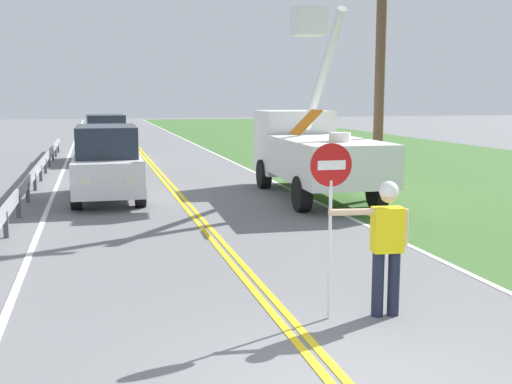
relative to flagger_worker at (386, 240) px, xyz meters
The scene contains 12 objects.
grass_verge_right 20.57m from the flagger_worker, 60.06° to the left, with size 16.00×110.00×0.01m, color #3D662D.
centerline_yellow_left 17.89m from the flagger_worker, 94.61° to the left, with size 0.11×110.00×0.01m, color yellow.
centerline_yellow_right 17.88m from the flagger_worker, 94.04° to the left, with size 0.11×110.00×0.01m, color yellow.
edge_line_right 17.97m from the flagger_worker, 82.78° to the left, with size 0.12×110.00×0.01m, color silver.
edge_line_left 18.51m from the flagger_worker, 105.53° to the left, with size 0.12×110.00×0.01m, color silver.
flagger_worker is the anchor object (origin of this frame).
stop_sign_paddle 1.02m from the flagger_worker, behind, with size 0.56×0.04×2.33m.
utility_bucket_truck 10.43m from the flagger_worker, 76.17° to the left, with size 2.87×6.88×5.48m.
oncoming_suv_nearest 11.29m from the flagger_worker, 107.35° to the left, with size 1.97×4.63×2.10m.
oncoming_suv_second 22.14m from the flagger_worker, 98.30° to the left, with size 2.04×4.66×2.10m.
utility_pole_near 10.27m from the flagger_worker, 65.56° to the left, with size 1.80×0.28×8.47m.
guardrail_left_shoulder 13.23m from the flagger_worker, 114.81° to the left, with size 0.10×32.00×0.71m.
Camera 1 is at (-2.34, -5.26, 2.92)m, focal length 44.29 mm.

